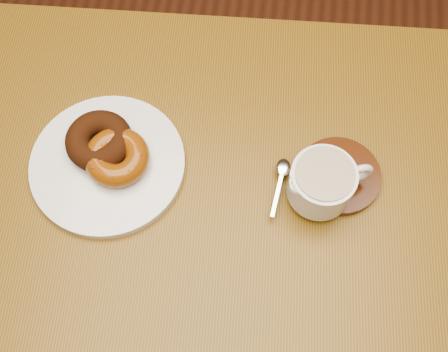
# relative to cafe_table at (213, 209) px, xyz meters

# --- Properties ---
(ground) EXTENTS (6.00, 6.00, 0.00)m
(ground) POSITION_rel_cafe_table_xyz_m (-0.05, -0.15, -0.69)
(ground) COLOR #582C1B
(ground) RESTS_ON ground
(cafe_table) EXTENTS (0.92, 0.72, 0.82)m
(cafe_table) POSITION_rel_cafe_table_xyz_m (0.00, 0.00, 0.00)
(cafe_table) COLOR brown
(cafe_table) RESTS_ON ground
(donut_plate) EXTENTS (0.26, 0.26, 0.02)m
(donut_plate) POSITION_rel_cafe_table_xyz_m (-0.17, -0.00, 0.14)
(donut_plate) COLOR white
(donut_plate) RESTS_ON cafe_table
(donut_cinnamon) EXTENTS (0.11, 0.11, 0.04)m
(donut_cinnamon) POSITION_rel_cafe_table_xyz_m (-0.18, 0.03, 0.17)
(donut_cinnamon) COLOR #33170A
(donut_cinnamon) RESTS_ON donut_plate
(donut_caramel) EXTENTS (0.12, 0.12, 0.04)m
(donut_caramel) POSITION_rel_cafe_table_xyz_m (-0.15, 0.00, 0.17)
(donut_caramel) COLOR brown
(donut_caramel) RESTS_ON donut_plate
(saucer) EXTENTS (0.13, 0.13, 0.01)m
(saucer) POSITION_rel_cafe_table_xyz_m (0.20, 0.03, 0.14)
(saucer) COLOR #3E1A08
(saucer) RESTS_ON cafe_table
(coffee_cup) EXTENTS (0.13, 0.10, 0.07)m
(coffee_cup) POSITION_rel_cafe_table_xyz_m (0.17, -0.00, 0.18)
(coffee_cup) COLOR white
(coffee_cup) RESTS_ON saucer
(teaspoon) EXTENTS (0.02, 0.10, 0.01)m
(teaspoon) POSITION_rel_cafe_table_xyz_m (0.11, 0.02, 0.15)
(teaspoon) COLOR silver
(teaspoon) RESTS_ON saucer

